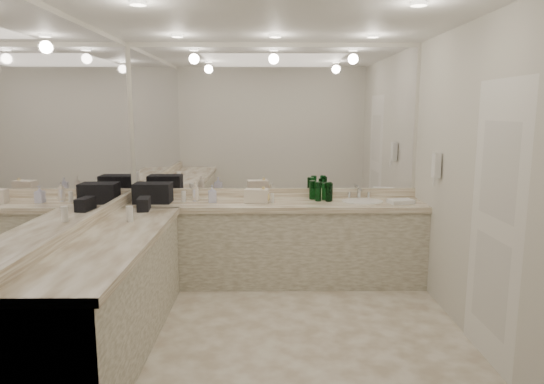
{
  "coord_description": "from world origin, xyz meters",
  "views": [
    {
      "loc": [
        -0.08,
        -3.94,
        1.88
      ],
      "look_at": [
        -0.04,
        0.4,
        1.14
      ],
      "focal_mm": 32.0,
      "sensor_mm": 36.0,
      "label": 1
    }
  ],
  "objects_px": {
    "soap_bottle_b": "(212,194)",
    "black_toiletry_bag": "(153,192)",
    "cream_cosmetic_case": "(257,196)",
    "hand_towel": "(401,201)",
    "soap_bottle_c": "(263,195)",
    "soap_bottle_a": "(195,191)",
    "sink": "(362,202)",
    "wall_phone": "(436,165)"
  },
  "relations": [
    {
      "from": "soap_bottle_b",
      "to": "black_toiletry_bag",
      "type": "bearing_deg",
      "value": -179.78
    },
    {
      "from": "cream_cosmetic_case",
      "to": "hand_towel",
      "type": "relative_size",
      "value": 0.99
    },
    {
      "from": "hand_towel",
      "to": "soap_bottle_c",
      "type": "relative_size",
      "value": 1.43
    },
    {
      "from": "soap_bottle_a",
      "to": "soap_bottle_c",
      "type": "height_order",
      "value": "soap_bottle_a"
    },
    {
      "from": "soap_bottle_b",
      "to": "soap_bottle_c",
      "type": "relative_size",
      "value": 1.06
    },
    {
      "from": "soap_bottle_c",
      "to": "black_toiletry_bag",
      "type": "bearing_deg",
      "value": 178.98
    },
    {
      "from": "black_toiletry_bag",
      "to": "soap_bottle_a",
      "type": "height_order",
      "value": "black_toiletry_bag"
    },
    {
      "from": "sink",
      "to": "hand_towel",
      "type": "distance_m",
      "value": 0.4
    },
    {
      "from": "wall_phone",
      "to": "cream_cosmetic_case",
      "type": "relative_size",
      "value": 0.97
    },
    {
      "from": "sink",
      "to": "hand_towel",
      "type": "height_order",
      "value": "hand_towel"
    },
    {
      "from": "cream_cosmetic_case",
      "to": "hand_towel",
      "type": "xyz_separation_m",
      "value": [
        1.53,
        -0.05,
        -0.05
      ]
    },
    {
      "from": "wall_phone",
      "to": "black_toiletry_bag",
      "type": "height_order",
      "value": "wall_phone"
    },
    {
      "from": "hand_towel",
      "to": "soap_bottle_b",
      "type": "relative_size",
      "value": 1.34
    },
    {
      "from": "sink",
      "to": "hand_towel",
      "type": "bearing_deg",
      "value": -14.24
    },
    {
      "from": "soap_bottle_c",
      "to": "sink",
      "type": "bearing_deg",
      "value": 2.71
    },
    {
      "from": "sink",
      "to": "black_toiletry_bag",
      "type": "distance_m",
      "value": 2.25
    },
    {
      "from": "soap_bottle_a",
      "to": "soap_bottle_b",
      "type": "xyz_separation_m",
      "value": [
        0.19,
        -0.09,
        -0.01
      ]
    },
    {
      "from": "wall_phone",
      "to": "hand_towel",
      "type": "relative_size",
      "value": 0.96
    },
    {
      "from": "soap_bottle_a",
      "to": "cream_cosmetic_case",
      "type": "bearing_deg",
      "value": -9.23
    },
    {
      "from": "wall_phone",
      "to": "soap_bottle_c",
      "type": "distance_m",
      "value": 1.77
    },
    {
      "from": "sink",
      "to": "soap_bottle_b",
      "type": "height_order",
      "value": "soap_bottle_b"
    },
    {
      "from": "hand_towel",
      "to": "soap_bottle_a",
      "type": "relative_size",
      "value": 1.17
    },
    {
      "from": "sink",
      "to": "cream_cosmetic_case",
      "type": "bearing_deg",
      "value": -177.64
    },
    {
      "from": "wall_phone",
      "to": "soap_bottle_b",
      "type": "bearing_deg",
      "value": 167.99
    },
    {
      "from": "sink",
      "to": "cream_cosmetic_case",
      "type": "relative_size",
      "value": 1.78
    },
    {
      "from": "hand_towel",
      "to": "soap_bottle_c",
      "type": "height_order",
      "value": "soap_bottle_c"
    },
    {
      "from": "black_toiletry_bag",
      "to": "soap_bottle_b",
      "type": "bearing_deg",
      "value": 0.22
    },
    {
      "from": "hand_towel",
      "to": "soap_bottle_b",
      "type": "distance_m",
      "value": 2.01
    },
    {
      "from": "sink",
      "to": "soap_bottle_b",
      "type": "xyz_separation_m",
      "value": [
        -1.62,
        -0.03,
        0.1
      ]
    },
    {
      "from": "soap_bottle_a",
      "to": "sink",
      "type": "bearing_deg",
      "value": -1.94
    },
    {
      "from": "black_toiletry_bag",
      "to": "soap_bottle_a",
      "type": "distance_m",
      "value": 0.45
    },
    {
      "from": "cream_cosmetic_case",
      "to": "sink",
      "type": "bearing_deg",
      "value": 9.88
    },
    {
      "from": "cream_cosmetic_case",
      "to": "soap_bottle_c",
      "type": "height_order",
      "value": "soap_bottle_c"
    },
    {
      "from": "wall_phone",
      "to": "sink",
      "type": "bearing_deg",
      "value": 140.43
    },
    {
      "from": "sink",
      "to": "soap_bottle_b",
      "type": "distance_m",
      "value": 1.62
    },
    {
      "from": "black_toiletry_bag",
      "to": "hand_towel",
      "type": "height_order",
      "value": "black_toiletry_bag"
    },
    {
      "from": "wall_phone",
      "to": "black_toiletry_bag",
      "type": "distance_m",
      "value": 2.91
    },
    {
      "from": "hand_towel",
      "to": "cream_cosmetic_case",
      "type": "bearing_deg",
      "value": 178.07
    },
    {
      "from": "black_toiletry_bag",
      "to": "soap_bottle_b",
      "type": "distance_m",
      "value": 0.63
    },
    {
      "from": "black_toiletry_bag",
      "to": "soap_bottle_c",
      "type": "distance_m",
      "value": 1.18
    },
    {
      "from": "cream_cosmetic_case",
      "to": "soap_bottle_b",
      "type": "distance_m",
      "value": 0.48
    },
    {
      "from": "wall_phone",
      "to": "soap_bottle_b",
      "type": "xyz_separation_m",
      "value": [
        -2.22,
        0.47,
        -0.36
      ]
    }
  ]
}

